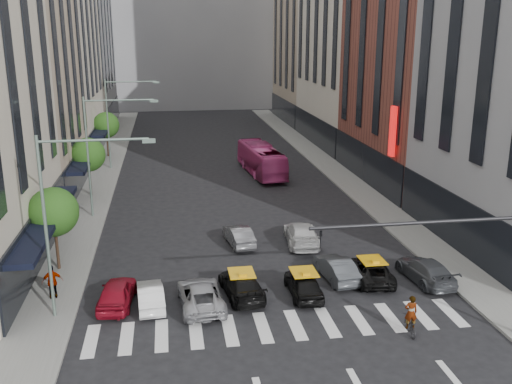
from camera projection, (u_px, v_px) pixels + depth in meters
name	position (u px, v px, depth m)	size (l,w,h in m)	color
ground	(290.00, 342.00, 26.01)	(160.00, 160.00, 0.00)	black
sidewalk_left	(100.00, 184.00, 52.79)	(3.00, 96.00, 0.15)	slate
sidewalk_right	(339.00, 174.00, 56.24)	(3.00, 96.00, 0.15)	slate
building_left_b	(18.00, 52.00, 46.82)	(8.00, 16.00, 24.00)	tan
building_left_d	(78.00, 22.00, 81.18)	(8.00, 18.00, 30.00)	gray
building_right_b	(415.00, 39.00, 50.70)	(8.00, 18.00, 26.00)	brown
building_right_d	(310.00, 29.00, 86.55)	(8.00, 18.00, 28.00)	tan
building_far	(191.00, 6.00, 101.93)	(30.00, 10.00, 36.00)	gray
tree_near	(53.00, 212.00, 32.76)	(2.88, 2.88, 4.95)	black
tree_mid	(88.00, 155.00, 47.97)	(2.88, 2.88, 4.95)	black
tree_far	(106.00, 125.00, 63.18)	(2.88, 2.88, 4.95)	black
streetlamp_near	(64.00, 203.00, 26.71)	(5.38, 0.25, 9.00)	gray
streetlamp_mid	(100.00, 141.00, 41.92)	(5.38, 0.25, 9.00)	gray
streetlamp_far	(117.00, 112.00, 57.13)	(5.38, 0.25, 9.00)	gray
traffic_signal	(468.00, 249.00, 25.00)	(10.10, 0.20, 6.00)	black
liberty_sign	(393.00, 131.00, 45.29)	(0.30, 0.70, 4.00)	red
car_red	(117.00, 293.00, 29.33)	(1.64, 4.07, 1.39)	maroon
car_white_front	(150.00, 295.00, 29.23)	(1.29, 3.70, 1.22)	white
car_silver	(201.00, 295.00, 29.22)	(2.15, 4.67, 1.30)	#A2A2A7
taxi_left	(242.00, 285.00, 30.38)	(1.83, 4.50, 1.30)	black
taxi_center	(304.00, 284.00, 30.44)	(1.57, 3.91, 1.33)	black
car_grey_mid	(336.00, 268.00, 32.44)	(1.41, 4.04, 1.33)	#43474B
taxi_right	(372.00, 270.00, 32.34)	(1.97, 4.28, 1.19)	black
car_grey_curb	(425.00, 270.00, 32.18)	(1.86, 4.58, 1.33)	#3F4247
car_row2_left	(239.00, 235.00, 37.76)	(1.35, 3.88, 1.28)	gray
car_row2_right	(301.00, 234.00, 37.84)	(2.01, 4.95, 1.44)	silver
bus	(261.00, 160.00, 56.26)	(2.46, 10.50, 2.92)	#C3397E
motorcycle	(410.00, 325.00, 26.66)	(0.56, 1.60, 0.84)	black
rider	(412.00, 301.00, 26.32)	(0.61, 0.40, 1.66)	gray
pedestrian_far	(52.00, 282.00, 29.75)	(1.08, 0.45, 1.84)	gray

